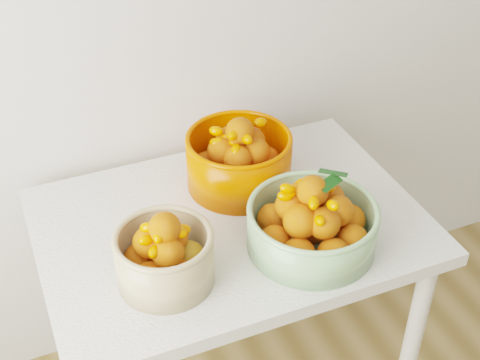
# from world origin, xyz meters

# --- Properties ---
(table) EXTENTS (1.00, 0.70, 0.75)m
(table) POSITION_xyz_m (-0.35, 1.60, 0.65)
(table) COLOR silver
(table) RESTS_ON ground
(bowl_cream) EXTENTS (0.24, 0.24, 0.20)m
(bowl_cream) POSITION_xyz_m (-0.57, 1.46, 0.83)
(bowl_cream) COLOR tan
(bowl_cream) RESTS_ON table
(bowl_green) EXTENTS (0.38, 0.38, 0.21)m
(bowl_green) POSITION_xyz_m (-0.20, 1.43, 0.82)
(bowl_green) COLOR #87B57D
(bowl_green) RESTS_ON table
(bowl_orange) EXTENTS (0.33, 0.33, 0.21)m
(bowl_orange) POSITION_xyz_m (-0.27, 1.74, 0.83)
(bowl_orange) COLOR #E04500
(bowl_orange) RESTS_ON table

